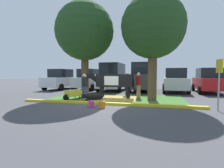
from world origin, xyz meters
name	(u,v)px	position (x,y,z in m)	size (l,w,h in m)	color
ground_plane	(103,103)	(0.00, 0.00, 0.00)	(80.00, 80.00, 0.00)	#424247
grass_island	(115,98)	(0.28, 1.81, 0.01)	(8.23, 4.07, 0.02)	#386B28
curb_yellow	(106,103)	(0.28, -0.38, 0.06)	(9.43, 0.24, 0.12)	yellow
hay_bedding	(111,98)	(-0.01, 1.79, 0.03)	(3.20, 2.40, 0.04)	tan
shade_tree_left	(85,32)	(-1.95, 2.29, 4.38)	(3.90, 3.90, 6.37)	#4C3823
shade_tree_right	(153,27)	(2.52, 1.62, 4.22)	(3.67, 3.67, 6.10)	brown
cow_holstein	(113,81)	(0.10, 1.99, 1.12)	(3.14, 0.72, 1.57)	black
calf_lying	(94,96)	(-0.81, 0.83, 0.24)	(1.31, 0.92, 0.48)	black
person_handler	(127,83)	(0.78, 3.40, 0.90)	(0.52, 0.34, 1.67)	black
person_visitor_near	(139,85)	(1.66, 2.35, 0.87)	(0.34, 0.53, 1.63)	#9E7F5B
person_visitor_far	(84,85)	(-1.59, 1.29, 0.83)	(0.34, 0.45, 1.56)	#23478C
wheelbarrow	(73,93)	(-2.12, 0.80, 0.39)	(1.13, 1.54, 0.63)	gold
parking_sign	(219,75)	(5.24, -0.73, 1.52)	(0.13, 0.44, 2.15)	#99999E
bucket_pink	(91,104)	(-0.22, -1.13, 0.15)	(0.30, 0.30, 0.29)	#EA3893
bucket_orange	(102,104)	(0.34, -1.22, 0.16)	(0.33, 0.33, 0.31)	orange
hatchback_white	(61,79)	(-6.49, 6.96, 0.98)	(2.15, 4.46, 2.02)	silver
sedan_blue	(89,80)	(-3.67, 7.37, 0.98)	(2.15, 4.46, 2.02)	silver
suv_black	(113,77)	(-1.11, 6.95, 1.27)	(2.25, 4.67, 2.52)	silver
suv_dark_grey	(143,77)	(1.66, 6.99, 1.27)	(2.25, 4.67, 2.52)	#3D3D42
sedan_silver	(175,81)	(4.34, 6.82, 0.98)	(2.15, 4.46, 2.02)	silver
sedan_red	(209,81)	(6.93, 6.89, 0.98)	(2.15, 4.46, 2.02)	red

